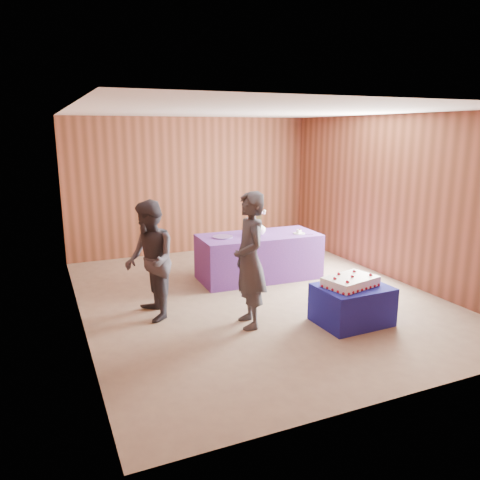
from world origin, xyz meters
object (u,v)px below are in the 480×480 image
sheet_cake (350,281)px  guest_right (150,261)px  vase (259,228)px  guest_left (250,260)px  cake_table (352,304)px  serving_table (259,256)px

sheet_cake → guest_right: (-2.31, 1.18, 0.23)m
vase → guest_right: (-2.06, -1.00, -0.08)m
sheet_cake → guest_left: (-1.22, 0.45, 0.30)m
guest_right → sheet_cake: bearing=62.2°
cake_table → vase: vase is taller
guest_left → vase: bearing=158.6°
serving_table → guest_left: (-0.97, -1.72, 0.49)m
serving_table → guest_left: 2.04m
guest_left → serving_table: bearing=158.5°
guest_left → guest_right: bearing=-116.1°
sheet_cake → vase: 2.21m
sheet_cake → guest_left: bearing=146.7°
sheet_cake → guest_left: size_ratio=0.45×
vase → serving_table: bearing=-110.7°
serving_table → guest_right: guest_right is taller
vase → sheet_cake: bearing=-83.5°
sheet_cake → guest_left: 1.33m
cake_table → vase: (-0.28, 2.20, 0.62)m
guest_right → guest_left: bearing=55.4°
vase → guest_left: guest_left is taller
guest_left → guest_right: 1.32m
sheet_cake → vase: size_ratio=3.31×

